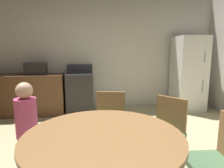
{
  "coord_description": "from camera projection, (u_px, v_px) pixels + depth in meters",
  "views": [
    {
      "loc": [
        -0.22,
        -1.95,
        1.4
      ],
      "look_at": [
        0.17,
        1.19,
        0.87
      ],
      "focal_mm": 30.88,
      "sensor_mm": 36.0,
      "label": 1
    }
  ],
  "objects": [
    {
      "name": "dining_table",
      "position": [
        103.0,
        152.0,
        1.54
      ],
      "size": [
        1.26,
        1.26,
        0.76
      ],
      "color": "olive",
      "rests_on": "ground"
    },
    {
      "name": "chair_north",
      "position": [
        110.0,
        121.0,
        2.53
      ],
      "size": [
        0.46,
        0.46,
        0.87
      ],
      "rotation": [
        0.0,
        0.0,
        4.54
      ],
      "color": "olive",
      "rests_on": "ground"
    },
    {
      "name": "kitchen_counter",
      "position": [
        19.0,
        95.0,
        4.29
      ],
      "size": [
        1.98,
        0.6,
        0.9
      ],
      "primitive_type": "cube",
      "color": "brown",
      "rests_on": "ground"
    },
    {
      "name": "wall_back",
      "position": [
        97.0,
        54.0,
        4.75
      ],
      "size": [
        6.1,
        0.12,
        2.7
      ],
      "primitive_type": "cube",
      "color": "beige",
      "rests_on": "ground"
    },
    {
      "name": "refrigerator",
      "position": [
        188.0,
        74.0,
        4.65
      ],
      "size": [
        0.68,
        0.68,
        1.76
      ],
      "color": "white",
      "rests_on": "ground"
    },
    {
      "name": "person_child",
      "position": [
        27.0,
        130.0,
        2.05
      ],
      "size": [
        0.31,
        0.31,
        1.09
      ],
      "rotation": [
        0.0,
        0.0,
        5.61
      ],
      "color": "#665B51",
      "rests_on": "ground"
    },
    {
      "name": "chair_east",
      "position": [
        220.0,
        159.0,
        1.63
      ],
      "size": [
        0.42,
        0.42,
        0.87
      ],
      "rotation": [
        0.0,
        0.0,
        3.1
      ],
      "color": "olive",
      "rests_on": "ground"
    },
    {
      "name": "oven_range",
      "position": [
        80.0,
        92.0,
        4.46
      ],
      "size": [
        0.6,
        0.6,
        1.1
      ],
      "color": "#2D2B28",
      "rests_on": "ground"
    },
    {
      "name": "chair_northeast",
      "position": [
        165.0,
        130.0,
        2.25
      ],
      "size": [
        0.56,
        0.56,
        0.87
      ],
      "rotation": [
        0.0,
        0.0,
        3.81
      ],
      "color": "olive",
      "rests_on": "ground"
    },
    {
      "name": "microwave",
      "position": [
        36.0,
        69.0,
        4.25
      ],
      "size": [
        0.44,
        0.32,
        0.26
      ],
      "primitive_type": "cube",
      "color": "black",
      "rests_on": "kitchen_counter"
    }
  ]
}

